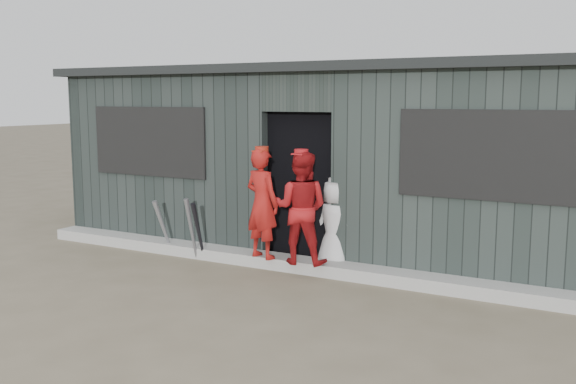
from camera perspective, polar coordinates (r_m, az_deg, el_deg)
The scene contains 9 objects.
ground at distance 6.82m, azimuth -7.37°, elevation -10.29°, with size 80.00×80.00×0.00m, color brown.
curb at distance 8.28m, azimuth 0.07°, elevation -6.33°, with size 8.00×0.36×0.15m, color #989793.
bat_left at distance 9.13m, azimuth -11.04°, elevation -3.07°, with size 0.07×0.07×0.80m, color gray.
bat_mid at distance 8.71m, azimuth -8.57°, elevation -3.29°, with size 0.07×0.07×0.86m, color gray.
bat_right at distance 8.64m, azimuth -7.95°, elevation -3.52°, with size 0.07×0.07×0.83m, color black.
player_red_left at distance 8.12m, azimuth -2.32°, elevation -1.03°, with size 0.51×0.34×1.40m, color maroon.
player_red_right at distance 7.84m, azimuth 1.17°, elevation -1.41°, with size 0.67×0.53×1.39m, color maroon.
player_grey_back at distance 8.18m, azimuth 4.17°, elevation -2.93°, with size 0.56×0.37×1.15m, color silver.
dugout at distance 9.56m, azimuth 4.89°, elevation 3.00°, with size 8.30×3.30×2.62m.
Camera 1 is at (3.82, -5.22, 2.17)m, focal length 40.00 mm.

